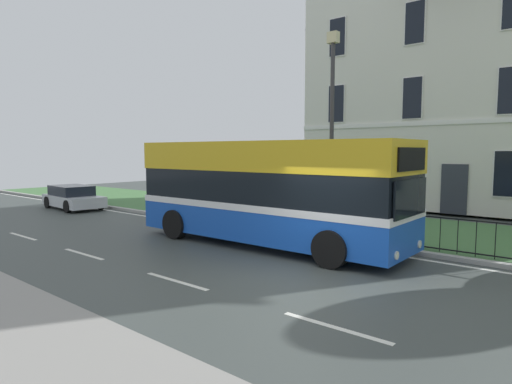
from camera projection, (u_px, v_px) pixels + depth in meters
name	position (u px, v px, depth m)	size (l,w,h in m)	color
ground_plane	(325.00, 269.00, 10.75)	(60.00, 56.00, 0.18)	#3F4643
georgian_townhouse	(487.00, 80.00, 22.54)	(16.06, 10.50, 12.83)	silver
iron_verge_railing	(378.00, 226.00, 13.15)	(17.28, 0.04, 0.97)	black
single_decker_bus	(267.00, 191.00, 13.34)	(8.90, 2.71, 3.17)	blue
parked_hatchback_00	(73.00, 197.00, 21.82)	(3.94, 2.05, 1.16)	silver
street_lamp_post	(332.00, 119.00, 14.52)	(0.36, 0.24, 6.65)	#333338
litter_bin	(251.00, 206.00, 17.58)	(0.46, 0.46, 1.09)	black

